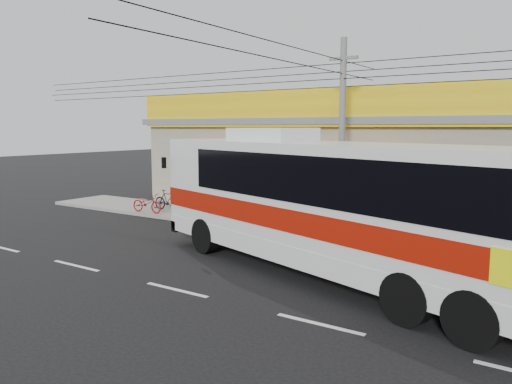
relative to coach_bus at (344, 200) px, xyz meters
The scene contains 8 objects.
ground 3.88m from the coach_bus, behind, with size 120.00×120.00×0.00m, color black.
sidewalk 6.67m from the coach_bus, 120.00° to the left, with size 30.00×3.20×0.15m, color gray.
lane_markings 4.89m from the coach_bus, 136.39° to the right, with size 50.00×0.12×0.01m, color silver, non-canonical shape.
storefront_building 11.47m from the coach_bus, 106.05° to the left, with size 22.60×9.20×5.70m.
coach_bus is the anchor object (origin of this frame).
motorbike_red 12.43m from the coach_bus, 160.16° to the left, with size 0.59×1.69×0.89m, color maroon.
motorbike_dark 12.43m from the coach_bus, 155.25° to the left, with size 0.46×1.63×0.98m, color black.
utility_pole 6.59m from the coach_bus, 114.70° to the left, with size 34.00×14.00×7.26m.
Camera 1 is at (8.39, -11.54, 4.09)m, focal length 35.00 mm.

